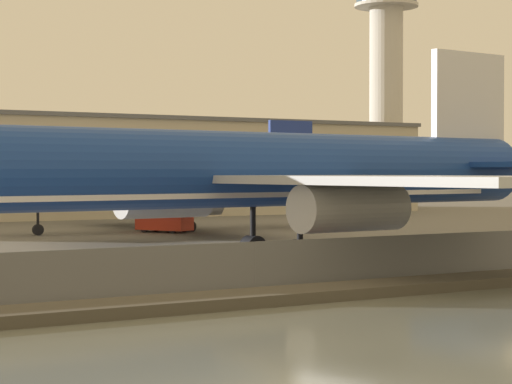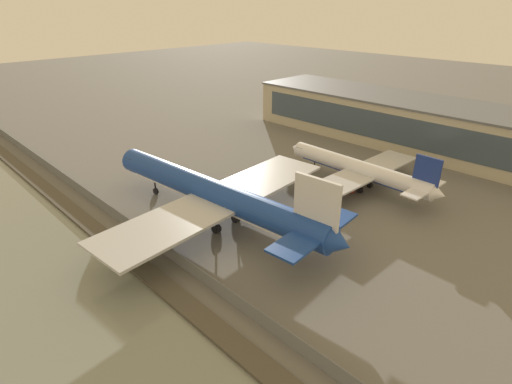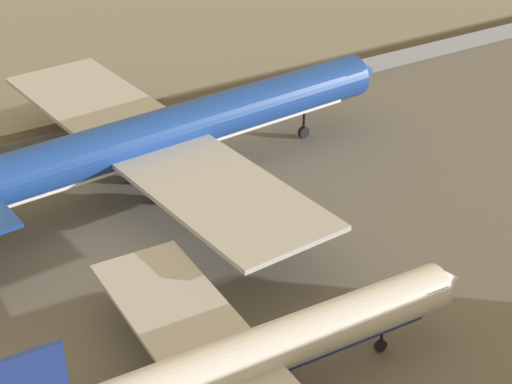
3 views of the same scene
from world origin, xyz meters
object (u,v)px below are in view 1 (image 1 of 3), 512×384
Objects in this scene: baggage_tug at (305,262)px; control_tower at (386,66)px; passenger_jet_white at (164,187)px; cargo_jet_blue at (244,173)px; ops_van at (165,219)px.

control_tower reaches higher than baggage_tug.
baggage_tug is at bearing -131.25° from control_tower.
baggage_tug is at bearing -106.10° from passenger_jet_white.
passenger_jet_white reaches higher than baggage_tug.
cargo_jet_blue is 10.89m from baggage_tug.
ops_van is (9.09, 29.31, -4.28)m from cargo_jet_blue.
control_tower is (59.16, 41.12, 20.97)m from ops_van.
passenger_jet_white is at bearing 72.50° from cargo_jet_blue.
cargo_jet_blue reaches higher than baggage_tug.
cargo_jet_blue is at bearing -134.10° from control_tower.
passenger_jet_white is at bearing 73.90° from baggage_tug.
cargo_jet_blue is 30.99m from ops_van.
baggage_tug is at bearing -101.41° from cargo_jet_blue.
passenger_jet_white is at bearing -146.10° from control_tower.
passenger_jet_white is 72.68m from control_tower.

